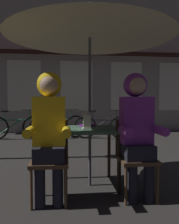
# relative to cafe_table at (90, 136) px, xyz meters

# --- Properties ---
(ground_plane) EXTENTS (60.00, 60.00, 0.00)m
(ground_plane) POSITION_rel_cafe_table_xyz_m (0.00, 0.00, -0.64)
(ground_plane) COLOR #2D2B28
(cafe_table) EXTENTS (0.72, 0.72, 0.74)m
(cafe_table) POSITION_rel_cafe_table_xyz_m (0.00, 0.00, 0.00)
(cafe_table) COLOR #42664C
(cafe_table) RESTS_ON ground_plane
(patio_umbrella) EXTENTS (2.10, 2.10, 2.31)m
(patio_umbrella) POSITION_rel_cafe_table_xyz_m (0.00, 0.00, 1.42)
(patio_umbrella) COLOR #4C4C51
(patio_umbrella) RESTS_ON ground_plane
(lantern) EXTENTS (0.11, 0.11, 0.23)m
(lantern) POSITION_rel_cafe_table_xyz_m (-0.05, -0.11, 0.22)
(lantern) COLOR white
(lantern) RESTS_ON cafe_table
(chair_left) EXTENTS (0.40, 0.40, 0.87)m
(chair_left) POSITION_rel_cafe_table_xyz_m (-0.48, -0.37, -0.15)
(chair_left) COLOR #513823
(chair_left) RESTS_ON ground_plane
(chair_right) EXTENTS (0.40, 0.40, 0.87)m
(chair_right) POSITION_rel_cafe_table_xyz_m (0.48, -0.37, -0.15)
(chair_right) COLOR #513823
(chair_right) RESTS_ON ground_plane
(person_left_hooded) EXTENTS (0.45, 0.56, 1.40)m
(person_left_hooded) POSITION_rel_cafe_table_xyz_m (-0.48, -0.43, 0.21)
(person_left_hooded) COLOR black
(person_left_hooded) RESTS_ON ground_plane
(person_right_hooded) EXTENTS (0.45, 0.56, 1.40)m
(person_right_hooded) POSITION_rel_cafe_table_xyz_m (0.48, -0.43, 0.21)
(person_right_hooded) COLOR black
(person_right_hooded) RESTS_ON ground_plane
(shopfront_building) EXTENTS (10.00, 0.93, 6.20)m
(shopfront_building) POSITION_rel_cafe_table_xyz_m (0.09, 5.40, 2.45)
(shopfront_building) COLOR #9E9389
(shopfront_building) RESTS_ON ground_plane
(bicycle_second) EXTENTS (1.67, 0.28, 0.84)m
(bicycle_second) POSITION_rel_cafe_table_xyz_m (-1.71, 3.81, -0.29)
(bicycle_second) COLOR black
(bicycle_second) RESTS_ON ground_plane
(bicycle_third) EXTENTS (1.66, 0.37, 0.84)m
(bicycle_third) POSITION_rel_cafe_table_xyz_m (-0.50, 3.82, -0.29)
(bicycle_third) COLOR black
(bicycle_third) RESTS_ON ground_plane
(bicycle_fourth) EXTENTS (1.66, 0.33, 0.84)m
(bicycle_fourth) POSITION_rel_cafe_table_xyz_m (0.76, 3.62, -0.29)
(bicycle_fourth) COLOR black
(bicycle_fourth) RESTS_ON ground_plane
(book) EXTENTS (0.24, 0.20, 0.02)m
(book) POSITION_rel_cafe_table_xyz_m (-0.01, 0.22, 0.11)
(book) COLOR #661E7A
(book) RESTS_ON cafe_table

